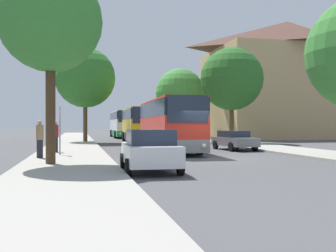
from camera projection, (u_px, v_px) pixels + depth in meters
name	position (u px, v px, depth m)	size (l,w,h in m)	color
ground_plane	(208.00, 159.00, 20.37)	(300.00, 300.00, 0.00)	#4C4C4F
sidewalk_left	(69.00, 160.00, 18.80)	(4.00, 120.00, 0.15)	#A39E93
sidewalk_right	(327.00, 155.00, 21.94)	(4.00, 120.00, 0.15)	#A39E93
building_right_background	(288.00, 80.00, 50.96)	(19.62, 13.17, 15.14)	tan
bus_front	(168.00, 124.00, 25.79)	(3.02, 11.03, 3.34)	gray
bus_middle	(138.00, 124.00, 38.83)	(2.99, 10.53, 3.33)	#2D2D2D
bus_rear	(123.00, 124.00, 52.80)	(2.92, 11.71, 3.51)	#238942
parked_car_left_curb	(150.00, 150.00, 14.80)	(2.15, 4.17, 1.59)	silver
parked_car_right_near	(234.00, 140.00, 27.21)	(2.08, 4.33, 1.34)	slate
parked_car_right_far	(172.00, 133.00, 43.91)	(2.20, 4.71, 1.45)	red
bus_stop_sign	(60.00, 125.00, 21.07)	(0.08, 0.45, 2.56)	gray
pedestrian_waiting_near	(55.00, 136.00, 23.04)	(0.36, 0.36, 1.86)	#23232D
pedestrian_waiting_far	(40.00, 139.00, 19.09)	(0.36, 0.36, 1.86)	#23232D
tree_left_near	(50.00, 21.00, 16.28)	(4.30, 4.30, 8.11)	#47331E
tree_left_far	(85.00, 78.00, 37.62)	(5.76, 5.76, 9.00)	#513D23
tree_right_mid	(232.00, 79.00, 37.00)	(5.92, 5.92, 8.87)	#513D23
tree_right_far	(180.00, 93.00, 49.22)	(6.14, 6.14, 8.64)	#513D23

